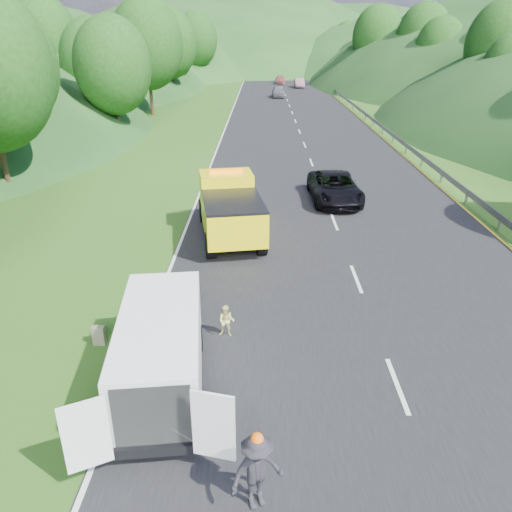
{
  "coord_description": "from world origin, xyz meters",
  "views": [
    {
      "loc": [
        -0.46,
        -12.21,
        8.12
      ],
      "look_at": [
        -0.63,
        3.12,
        1.3
      ],
      "focal_mm": 35.0,
      "sensor_mm": 36.0,
      "label": 1
    }
  ],
  "objects_px": {
    "tow_truck": "(230,208)",
    "woman": "(145,339)",
    "child": "(227,336)",
    "white_van": "(161,346)",
    "suitcase": "(99,335)",
    "passing_suv": "(334,201)",
    "worker": "(257,505)"
  },
  "relations": [
    {
      "from": "suitcase",
      "to": "passing_suv",
      "type": "distance_m",
      "value": 15.96
    },
    {
      "from": "suitcase",
      "to": "worker",
      "type": "bearing_deg",
      "value": -49.39
    },
    {
      "from": "tow_truck",
      "to": "worker",
      "type": "distance_m",
      "value": 13.85
    },
    {
      "from": "tow_truck",
      "to": "child",
      "type": "relative_size",
      "value": 6.62
    },
    {
      "from": "child",
      "to": "worker",
      "type": "distance_m",
      "value": 5.82
    },
    {
      "from": "passing_suv",
      "to": "woman",
      "type": "bearing_deg",
      "value": -120.7
    },
    {
      "from": "tow_truck",
      "to": "worker",
      "type": "relative_size",
      "value": 4.01
    },
    {
      "from": "white_van",
      "to": "woman",
      "type": "height_order",
      "value": "white_van"
    },
    {
      "from": "child",
      "to": "suitcase",
      "type": "xyz_separation_m",
      "value": [
        -3.61,
        -0.44,
        0.29
      ]
    },
    {
      "from": "white_van",
      "to": "passing_suv",
      "type": "height_order",
      "value": "white_van"
    },
    {
      "from": "woman",
      "to": "worker",
      "type": "xyz_separation_m",
      "value": [
        3.31,
        -5.59,
        0.0
      ]
    },
    {
      "from": "woman",
      "to": "suitcase",
      "type": "height_order",
      "value": "woman"
    },
    {
      "from": "child",
      "to": "suitcase",
      "type": "height_order",
      "value": "suitcase"
    },
    {
      "from": "child",
      "to": "worker",
      "type": "xyz_separation_m",
      "value": [
        0.94,
        -5.75,
        0.0
      ]
    },
    {
      "from": "white_van",
      "to": "woman",
      "type": "relative_size",
      "value": 3.52
    },
    {
      "from": "worker",
      "to": "woman",
      "type": "bearing_deg",
      "value": 94.84
    },
    {
      "from": "white_van",
      "to": "worker",
      "type": "distance_m",
      "value": 4.37
    },
    {
      "from": "white_van",
      "to": "woman",
      "type": "xyz_separation_m",
      "value": [
        -0.95,
        2.11,
        -1.18
      ]
    },
    {
      "from": "child",
      "to": "worker",
      "type": "height_order",
      "value": "worker"
    },
    {
      "from": "child",
      "to": "passing_suv",
      "type": "relative_size",
      "value": 0.19
    },
    {
      "from": "woman",
      "to": "child",
      "type": "bearing_deg",
      "value": -90.43
    },
    {
      "from": "tow_truck",
      "to": "woman",
      "type": "xyz_separation_m",
      "value": [
        -2.0,
        -8.14,
        -1.32
      ]
    },
    {
      "from": "child",
      "to": "white_van",
      "type": "bearing_deg",
      "value": -116.56
    },
    {
      "from": "white_van",
      "to": "tow_truck",
      "type": "bearing_deg",
      "value": 77.6
    },
    {
      "from": "child",
      "to": "tow_truck",
      "type": "bearing_deg",
      "value": 98.31
    },
    {
      "from": "tow_truck",
      "to": "suitcase",
      "type": "xyz_separation_m",
      "value": [
        -3.24,
        -8.42,
        -1.03
      ]
    },
    {
      "from": "tow_truck",
      "to": "child",
      "type": "bearing_deg",
      "value": -97.13
    },
    {
      "from": "child",
      "to": "passing_suv",
      "type": "distance_m",
      "value": 13.96
    },
    {
      "from": "tow_truck",
      "to": "woman",
      "type": "distance_m",
      "value": 8.48
    },
    {
      "from": "tow_truck",
      "to": "suitcase",
      "type": "bearing_deg",
      "value": -120.88
    },
    {
      "from": "white_van",
      "to": "child",
      "type": "xyz_separation_m",
      "value": [
        1.43,
        2.26,
        -1.18
      ]
    },
    {
      "from": "suitcase",
      "to": "woman",
      "type": "bearing_deg",
      "value": 12.68
    }
  ]
}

